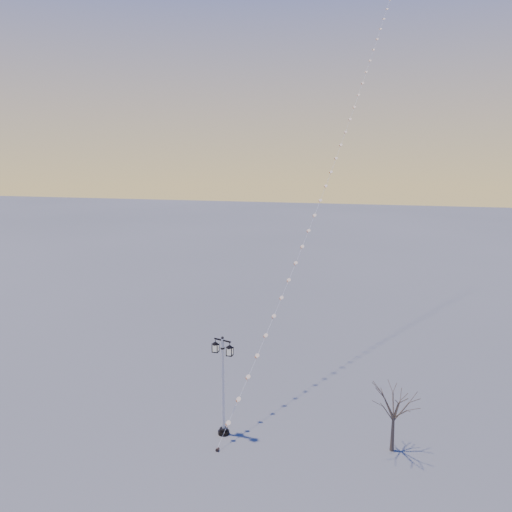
% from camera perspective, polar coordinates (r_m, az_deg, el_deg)
% --- Properties ---
extents(ground, '(300.00, 300.00, 0.00)m').
position_cam_1_polar(ground, '(28.61, -1.79, -20.82)').
color(ground, '#5A5B5C').
rests_on(ground, ground).
extents(street_lamp, '(1.40, 0.77, 5.66)m').
position_cam_1_polar(street_lamp, '(28.70, -3.68, -13.65)').
color(street_lamp, black).
rests_on(street_lamp, ground).
extents(bare_tree, '(2.17, 2.17, 3.59)m').
position_cam_1_polar(bare_tree, '(28.34, 15.06, -15.77)').
color(bare_tree, '#493C2F').
rests_on(bare_tree, ground).
extents(kite_train, '(8.24, 41.15, 37.12)m').
position_cam_1_polar(kite_train, '(43.59, 9.73, 15.18)').
color(kite_train, black).
rests_on(kite_train, ground).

